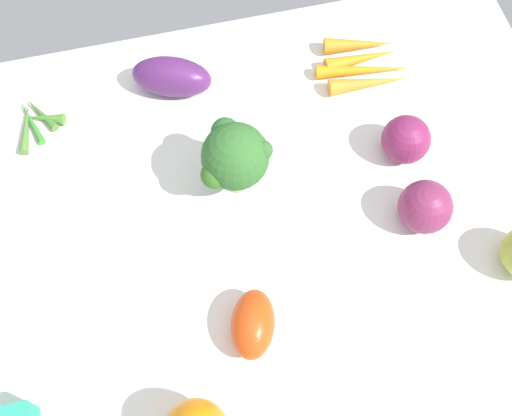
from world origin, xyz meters
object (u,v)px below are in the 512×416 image
at_px(okra_pile, 36,120).
at_px(red_onion_near_basket, 406,139).
at_px(eggplant, 172,77).
at_px(broccoli_head, 234,156).
at_px(carrot_bunch, 364,64).
at_px(red_onion_center, 425,207).
at_px(roma_tomato, 253,324).

distance_m(okra_pile, red_onion_near_basket, 0.59).
distance_m(eggplant, okra_pile, 0.23).
xyz_separation_m(okra_pile, red_onion_near_basket, (-0.55, 0.19, 0.03)).
height_order(broccoli_head, okra_pile, broccoli_head).
distance_m(eggplant, broccoli_head, 0.21).
distance_m(broccoli_head, okra_pile, 0.35).
xyz_separation_m(carrot_bunch, red_onion_near_basket, (-0.01, 0.17, 0.02)).
height_order(red_onion_center, roma_tomato, red_onion_center).
xyz_separation_m(eggplant, carrot_bunch, (-0.32, 0.03, -0.02)).
bearing_deg(red_onion_near_basket, okra_pile, -18.91).
height_order(red_onion_center, carrot_bunch, red_onion_center).
xyz_separation_m(carrot_bunch, broccoli_head, (0.26, 0.17, 0.07)).
relative_size(eggplant, red_onion_near_basket, 1.73).
xyz_separation_m(red_onion_center, carrot_bunch, (-0.00, -0.29, -0.03)).
relative_size(broccoli_head, red_onion_near_basket, 1.76).
bearing_deg(roma_tomato, carrot_bunch, 162.53).
relative_size(red_onion_center, red_onion_near_basket, 1.05).
height_order(eggplant, broccoli_head, broccoli_head).
distance_m(carrot_bunch, red_onion_near_basket, 0.17).
bearing_deg(roma_tomato, broccoli_head, -168.54).
xyz_separation_m(eggplant, roma_tomato, (-0.03, 0.43, -0.00)).
bearing_deg(red_onion_center, okra_pile, -29.49).
height_order(carrot_bunch, red_onion_near_basket, red_onion_near_basket).
bearing_deg(red_onion_near_basket, carrot_bunch, -87.06).
distance_m(eggplant, carrot_bunch, 0.32).
height_order(eggplant, okra_pile, eggplant).
relative_size(roma_tomato, red_onion_near_basket, 1.28).
distance_m(carrot_bunch, roma_tomato, 0.49).
distance_m(carrot_bunch, broccoli_head, 0.31).
height_order(carrot_bunch, okra_pile, carrot_bunch).
bearing_deg(carrot_bunch, broccoli_head, 32.84).
distance_m(okra_pile, roma_tomato, 0.49).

